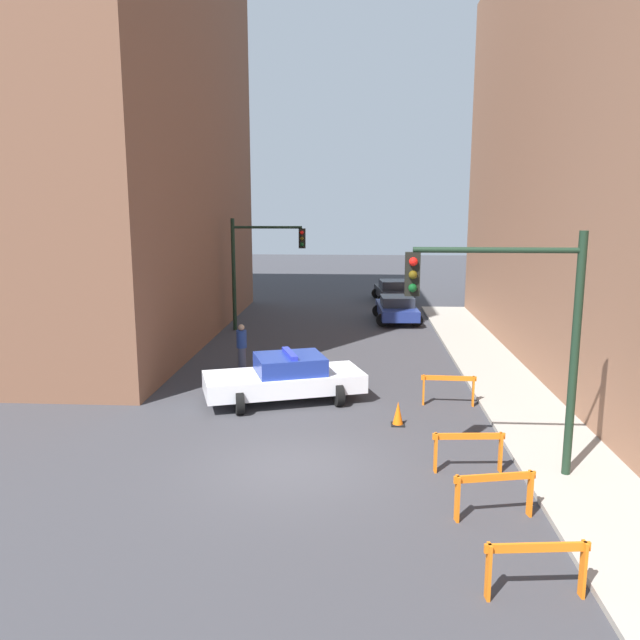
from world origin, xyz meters
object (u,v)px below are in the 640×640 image
object	(u,v)px
parked_car_mid	(393,291)
pedestrian_crossing	(242,346)
traffic_light_near	(520,318)
traffic_light_far	(257,258)
traffic_cone	(398,414)
police_car	(285,378)
barrier_back	(468,445)
barrier_mid	(494,488)
parked_car_near	(397,308)
barrier_corner	(448,385)
barrier_front	(537,561)

from	to	relation	value
parked_car_mid	pedestrian_crossing	bearing A→B (deg)	-116.56
traffic_light_near	traffic_light_far	bearing A→B (deg)	117.18
traffic_light_near	traffic_light_far	distance (m)	17.59
pedestrian_crossing	traffic_cone	size ratio (longest dim) A/B	2.53
police_car	barrier_back	world-z (taller)	police_car
barrier_mid	parked_car_near	bearing A→B (deg)	91.81
pedestrian_crossing	barrier_mid	bearing A→B (deg)	121.47
police_car	barrier_corner	world-z (taller)	police_car
parked_car_mid	traffic_cone	distance (m)	21.74
traffic_light_far	traffic_cone	xyz separation A→B (m)	(5.79, -12.52, -3.08)
police_car	parked_car_near	size ratio (longest dim) A/B	1.15
traffic_light_far	police_car	xyz separation A→B (m)	(2.54, -10.62, -2.67)
police_car	barrier_corner	size ratio (longest dim) A/B	3.15
pedestrian_crossing	barrier_mid	distance (m)	12.32
traffic_light_far	barrier_front	bearing A→B (deg)	-69.63
police_car	parked_car_mid	xyz separation A→B (m)	(4.27, 19.82, -0.05)
barrier_back	barrier_mid	bearing A→B (deg)	-86.50
traffic_light_near	barrier_back	xyz separation A→B (m)	(-0.88, 0.24, -2.91)
parked_car_mid	barrier_corner	bearing A→B (deg)	-94.09
barrier_front	traffic_light_far	bearing A→B (deg)	110.37
police_car	traffic_cone	bearing A→B (deg)	-138.77
pedestrian_crossing	barrier_front	distance (m)	14.46
parked_car_mid	barrier_corner	world-z (taller)	parked_car_mid
parked_car_mid	barrier_corner	distance (m)	19.95
traffic_cone	pedestrian_crossing	bearing A→B (deg)	134.20
barrier_front	traffic_cone	xyz separation A→B (m)	(-1.60, 7.38, -0.30)
parked_car_mid	pedestrian_crossing	xyz separation A→B (m)	(-6.23, -16.35, 0.19)
traffic_light_far	barrier_mid	xyz separation A→B (m)	(7.28, -17.49, -2.78)
pedestrian_crossing	barrier_corner	size ratio (longest dim) A/B	1.04
traffic_light_near	parked_car_near	world-z (taller)	traffic_light_near
parked_car_near	traffic_cone	size ratio (longest dim) A/B	6.68
police_car	barrier_back	bearing A→B (deg)	-154.58
traffic_light_near	barrier_front	distance (m)	5.20
parked_car_near	barrier_back	xyz separation A→B (m)	(0.51, -18.02, -0.06)
traffic_light_near	parked_car_mid	xyz separation A→B (m)	(-1.22, 24.84, -2.86)
barrier_mid	barrier_back	bearing A→B (deg)	93.50
barrier_back	parked_car_near	bearing A→B (deg)	91.61
traffic_cone	traffic_light_far	bearing A→B (deg)	114.83
traffic_light_near	parked_car_mid	world-z (taller)	traffic_light_near
pedestrian_crossing	traffic_cone	world-z (taller)	pedestrian_crossing
police_car	pedestrian_crossing	distance (m)	3.99
police_car	traffic_cone	distance (m)	3.79
parked_car_mid	pedestrian_crossing	distance (m)	17.50
pedestrian_crossing	barrier_corner	xyz separation A→B (m)	(6.79, -3.59, -0.24)
traffic_light_far	barrier_front	world-z (taller)	traffic_light_far
police_car	parked_car_mid	bearing A→B (deg)	-30.68
parked_car_near	barrier_corner	size ratio (longest dim) A/B	2.74
barrier_back	barrier_corner	bearing A→B (deg)	87.35
barrier_mid	barrier_corner	xyz separation A→B (m)	(0.09, 6.75, 0.00)
parked_car_mid	barrier_corner	size ratio (longest dim) A/B	2.78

